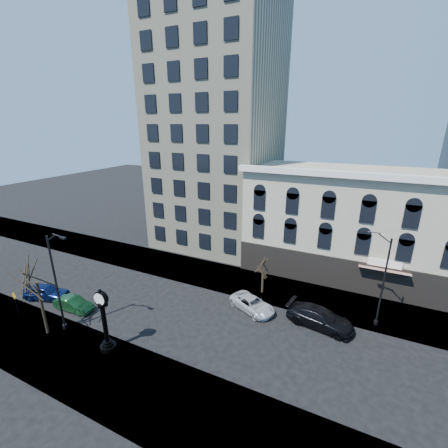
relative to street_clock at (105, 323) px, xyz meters
The scene contains 15 objects.
ground 7.40m from the street_clock, 63.28° to the left, with size 160.00×160.00×0.00m, color black.
sidewalk_far 14.76m from the street_clock, 77.58° to the left, with size 160.00×6.00×0.12m, color gray.
sidewalk_near 4.35m from the street_clock, 29.64° to the right, with size 160.00×6.00×0.12m, color gray.
cream_tower 30.36m from the street_clock, 96.78° to the left, with size 15.90×15.40×42.50m.
victorian_row 27.02m from the street_clock, 55.61° to the left, with size 22.60×11.19×12.50m.
street_clock is the anchor object (origin of this frame).
street_lamp_near 6.32m from the street_clock, behind, with size 2.32×0.35×8.97m.
street_lamp_far 22.38m from the street_clock, 34.10° to the left, with size 2.18×0.66×8.51m.
bare_tree_near 6.96m from the street_clock, behind, with size 4.46×4.46×7.65m.
bare_tree_far 15.41m from the street_clock, 57.82° to the left, with size 2.48×2.48×4.26m.
warning_sign 10.84m from the street_clock, behind, with size 0.75×0.15×2.31m.
car_near_a 11.56m from the street_clock, 166.14° to the left, with size 1.79×4.44×1.51m, color #0C194C.
car_near_b 7.60m from the street_clock, 159.76° to the left, with size 1.35×3.87×1.28m, color #143F1E.
car_far_a 12.94m from the street_clock, 49.66° to the left, with size 2.12×4.59×1.28m, color silver.
car_far_b 17.64m from the street_clock, 34.93° to the left, with size 2.33×5.72×1.66m, color black.
Camera 1 is at (13.16, -19.51, 16.78)m, focal length 24.00 mm.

